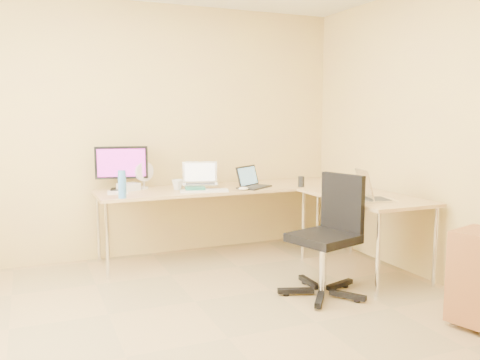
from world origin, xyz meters
name	(u,v)px	position (x,y,z in m)	size (l,w,h in m)	color
floor	(228,338)	(0.00, 0.00, 0.00)	(4.50, 4.50, 0.00)	tan
wall_back	(148,131)	(0.00, 2.25, 1.30)	(4.50, 4.50, 0.00)	#DFC869
wall_right	(475,137)	(2.10, 0.00, 1.30)	(4.50, 4.50, 0.00)	#DFC869
desk_main	(228,221)	(0.72, 1.85, 0.36)	(2.65, 0.70, 0.73)	tan
desk_return	(363,234)	(1.70, 0.85, 0.36)	(0.70, 1.30, 0.73)	tan
monitor	(122,168)	(-0.32, 2.05, 0.95)	(0.51, 0.16, 0.44)	black
book_stack	(195,189)	(0.33, 1.73, 0.75)	(0.19, 0.26, 0.04)	#1D6251
laptop_center	(200,174)	(0.41, 1.80, 0.89)	(0.35, 0.27, 0.23)	#B3B3B5
laptop_black	(254,177)	(0.96, 1.69, 0.84)	(0.35, 0.26, 0.22)	black
keyboard	(204,191)	(0.39, 1.63, 0.74)	(0.47, 0.13, 0.02)	white
mouse	(243,189)	(0.78, 1.56, 0.75)	(0.10, 0.07, 0.04)	white
mug	(178,185)	(0.19, 1.84, 0.78)	(0.11, 0.11, 0.10)	silver
cd_stack	(204,189)	(0.42, 1.71, 0.74)	(0.10, 0.10, 0.03)	silver
water_bottle	(122,184)	(-0.40, 1.55, 0.86)	(0.07, 0.07, 0.25)	#4385D1
papers	(118,192)	(-0.39, 1.89, 0.73)	(0.19, 0.27, 0.01)	white
white_box	(129,187)	(-0.26, 2.00, 0.77)	(0.20, 0.14, 0.07)	silver
desk_fan	(144,176)	(-0.10, 2.05, 0.86)	(0.20, 0.20, 0.25)	silver
black_cup	(301,182)	(1.43, 1.55, 0.78)	(0.06, 0.06, 0.11)	black
laptop_return	(376,188)	(1.61, 0.57, 0.84)	(0.26, 0.33, 0.22)	silver
office_chair	(323,235)	(1.01, 0.46, 0.50)	(0.60, 0.60, 1.00)	black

